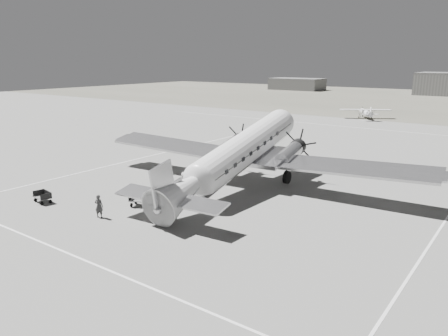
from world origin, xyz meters
TOP-DOWN VIEW (x-y plane):
  - ground at (0.00, 0.00)m, footprint 260.00×260.00m
  - taxi_line_near at (0.00, -14.00)m, footprint 60.00×0.15m
  - taxi_line_right at (12.00, 0.00)m, footprint 0.15×80.00m
  - taxi_line_left at (-18.00, 10.00)m, footprint 0.15×60.00m
  - taxi_line_horizon at (0.00, 40.00)m, footprint 90.00×0.15m
  - shed_secondary at (-55.00, 115.00)m, footprint 18.00×10.00m
  - dc3_airliner at (-2.97, 1.46)m, footprint 31.26×22.84m
  - light_plane_left at (-9.32, 51.50)m, footprint 11.52×10.95m
  - baggage_cart_near at (-6.27, -6.04)m, footprint 2.09×1.84m
  - baggage_cart_far at (-12.83, -9.77)m, footprint 1.60×1.25m
  - ground_crew at (-6.86, -9.36)m, footprint 0.68×0.59m
  - ramp_agent at (-5.34, -4.42)m, footprint 1.05×1.15m
  - passenger at (-5.47, -2.29)m, footprint 0.79×1.03m

SIDE VIEW (x-z plane):
  - ground at x=0.00m, z-range 0.00..0.00m
  - taxi_line_near at x=0.00m, z-range 0.00..0.01m
  - taxi_line_right at x=12.00m, z-range 0.00..0.01m
  - taxi_line_left at x=-18.00m, z-range 0.00..0.01m
  - taxi_line_horizon at x=0.00m, z-range 0.00..0.01m
  - baggage_cart_far at x=-12.83m, z-range 0.00..0.82m
  - baggage_cart_near at x=-6.27m, z-range 0.00..0.98m
  - ground_crew at x=-6.86m, z-range 0.00..1.58m
  - light_plane_left at x=-9.32m, z-range 0.00..1.87m
  - passenger at x=-5.47m, z-range 0.00..1.88m
  - ramp_agent at x=-5.34m, z-range 0.00..1.92m
  - shed_secondary at x=-55.00m, z-range 0.00..4.00m
  - dc3_airliner at x=-2.97m, z-range 0.00..5.68m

